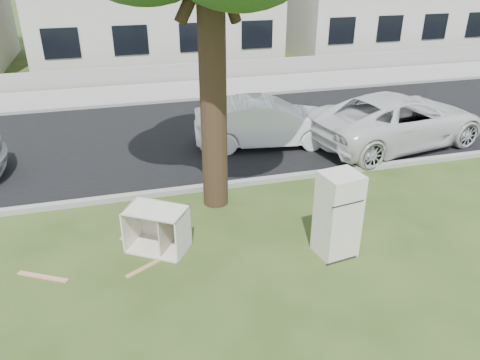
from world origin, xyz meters
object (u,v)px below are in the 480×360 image
object	(u,v)px
car_center	(267,122)
fridge	(338,215)
car_right	(398,120)
cabinet	(157,229)

from	to	relation	value
car_center	fridge	bearing A→B (deg)	-176.93
fridge	car_right	world-z (taller)	fridge
car_center	cabinet	bearing A→B (deg)	149.03
fridge	car_right	xyz separation A→B (m)	(4.01, 4.43, -0.07)
cabinet	car_right	size ratio (longest dim) A/B	0.21
car_center	car_right	bearing A→B (deg)	-96.47
cabinet	car_center	distance (m)	5.64
cabinet	car_center	bearing A→B (deg)	84.01
fridge	cabinet	xyz separation A→B (m)	(-3.08, 0.96, -0.37)
car_center	car_right	distance (m)	3.67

